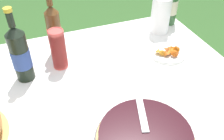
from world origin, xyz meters
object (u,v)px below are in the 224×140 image
(berry_tart, at_px, (145,138))
(cider_bottle_green, at_px, (171,3))
(cider_bottle_amber, at_px, (54,31))
(juice_bottle_red, at_px, (20,54))
(snack_plate_left, at_px, (168,52))
(serving_knife, at_px, (147,139))
(cup_stack, at_px, (58,49))
(paper_towel_roll, at_px, (161,15))

(berry_tart, xyz_separation_m, cider_bottle_green, (0.54, 0.75, 0.11))
(cider_bottle_green, relative_size, cider_bottle_amber, 0.99)
(juice_bottle_red, relative_size, snack_plate_left, 1.83)
(cider_bottle_amber, xyz_separation_m, snack_plate_left, (0.54, -0.22, -0.12))
(serving_knife, height_order, cup_stack, cup_stack)
(serving_knife, relative_size, paper_towel_roll, 1.69)
(cup_stack, distance_m, juice_bottle_red, 0.18)
(serving_knife, height_order, cider_bottle_green, cider_bottle_green)
(juice_bottle_red, xyz_separation_m, snack_plate_left, (0.71, -0.08, -0.12))
(cider_bottle_green, distance_m, juice_bottle_red, 0.93)
(snack_plate_left, bearing_deg, juice_bottle_red, 173.98)
(serving_knife, distance_m, cup_stack, 0.61)
(cider_bottle_green, relative_size, paper_towel_roll, 1.61)
(cup_stack, distance_m, cider_bottle_amber, 0.12)
(serving_knife, bearing_deg, cup_stack, 34.49)
(paper_towel_roll, bearing_deg, cider_bottle_amber, -178.93)
(cider_bottle_green, xyz_separation_m, paper_towel_roll, (-0.11, -0.07, -0.03))
(berry_tart, relative_size, serving_knife, 0.99)
(berry_tart, height_order, juice_bottle_red, juice_bottle_red)
(juice_bottle_red, bearing_deg, cup_stack, 9.44)
(serving_knife, bearing_deg, cider_bottle_green, -18.01)
(berry_tart, height_order, serving_knife, serving_knife)
(cider_bottle_green, distance_m, snack_plate_left, 0.37)
(berry_tart, relative_size, cider_bottle_amber, 1.03)
(cider_bottle_green, relative_size, snack_plate_left, 1.82)
(serving_knife, bearing_deg, juice_bottle_red, 49.67)
(serving_knife, distance_m, cider_bottle_amber, 0.72)
(cup_stack, height_order, paper_towel_roll, paper_towel_roll)
(snack_plate_left, bearing_deg, paper_towel_roll, 71.98)
(berry_tart, xyz_separation_m, serving_knife, (-0.01, -0.03, 0.04))
(paper_towel_roll, bearing_deg, cup_stack, -168.26)
(serving_knife, distance_m, paper_towel_roll, 0.83)
(berry_tart, distance_m, snack_plate_left, 0.57)
(cup_stack, distance_m, snack_plate_left, 0.56)
(cup_stack, bearing_deg, paper_towel_roll, 11.74)
(cup_stack, relative_size, juice_bottle_red, 0.58)
(cup_stack, height_order, juice_bottle_red, juice_bottle_red)
(berry_tart, bearing_deg, snack_plate_left, 51.24)
(berry_tart, relative_size, snack_plate_left, 1.88)
(cup_stack, relative_size, snack_plate_left, 1.05)
(berry_tart, distance_m, cider_bottle_amber, 0.70)
(juice_bottle_red, bearing_deg, paper_towel_roll, 11.25)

